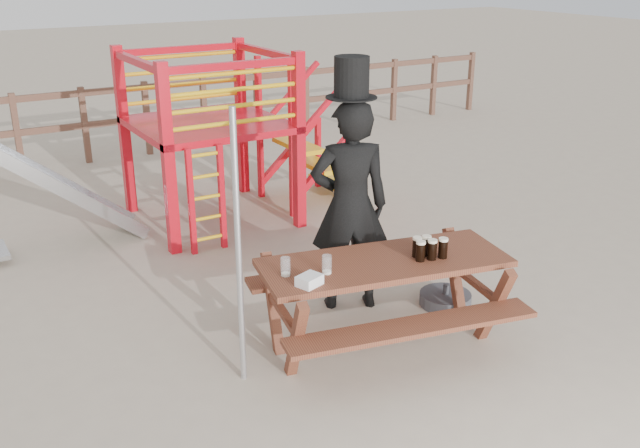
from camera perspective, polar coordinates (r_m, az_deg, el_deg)
The scene contains 10 objects.
ground at distance 6.10m, azimuth 3.18°, elevation -9.99°, with size 60.00×60.00×0.00m, color tan.
back_fence at distance 11.94m, azimuth -16.03°, elevation 8.51°, with size 15.09×0.09×1.20m.
playground_fort at distance 8.73m, azimuth -9.29°, elevation 6.97°, with size 4.71×1.84×2.10m.
picnic_table at distance 5.95m, azimuth 5.10°, elevation -5.43°, with size 2.28×1.79×0.79m.
man_with_hat at distance 6.42m, azimuth 2.39°, elevation 1.88°, with size 0.84×0.71×2.32m.
metal_pole at distance 5.25m, azimuth -6.54°, elevation -2.25°, with size 0.05×0.05×2.15m, color #B2B2B7.
parasol_base at distance 6.90m, azimuth 9.99°, elevation -5.90°, with size 0.49×0.49×0.21m.
paper_bag at distance 5.36m, azimuth -0.86°, elevation -4.54°, with size 0.18×0.14×0.08m, color white.
stout_pints at distance 5.88m, azimuth 8.62°, elevation -1.92°, with size 0.27×0.21×0.17m.
empty_glasses at distance 5.52m, azimuth -1.11°, elevation -3.41°, with size 0.37×0.20×0.15m.
Camera 1 is at (-2.97, -4.32, 3.12)m, focal length 40.00 mm.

